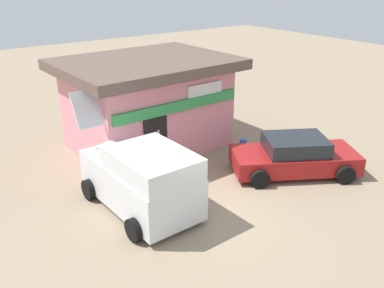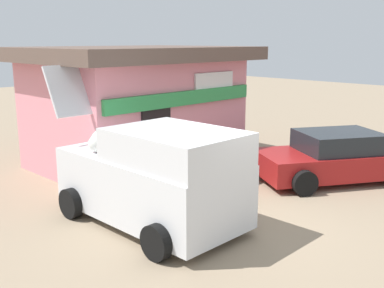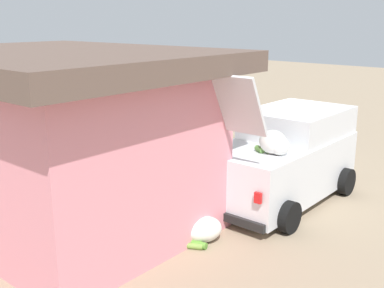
% 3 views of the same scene
% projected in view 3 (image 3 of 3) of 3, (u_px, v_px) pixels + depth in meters
% --- Properties ---
extents(ground_plane, '(60.00, 60.00, 0.00)m').
position_uv_depth(ground_plane, '(264.00, 175.00, 12.21)').
color(ground_plane, gray).
extents(storefront_bar, '(6.27, 4.95, 3.36)m').
position_uv_depth(storefront_bar, '(61.00, 136.00, 9.01)').
color(storefront_bar, pink).
rests_on(storefront_bar, ground_plane).
extents(delivery_van, '(2.29, 4.45, 3.02)m').
position_uv_depth(delivery_van, '(283.00, 157.00, 10.38)').
color(delivery_van, silver).
rests_on(delivery_van, ground_plane).
extents(parked_sedan, '(4.43, 3.59, 1.27)m').
position_uv_depth(parked_sedan, '(152.00, 130.00, 14.60)').
color(parked_sedan, maroon).
rests_on(parked_sedan, ground_plane).
extents(vendor_standing, '(0.44, 0.53, 1.71)m').
position_uv_depth(vendor_standing, '(155.00, 161.00, 10.03)').
color(vendor_standing, navy).
rests_on(vendor_standing, ground_plane).
extents(customer_bending, '(0.71, 0.64, 1.35)m').
position_uv_depth(customer_bending, '(202.00, 185.00, 9.07)').
color(customer_bending, '#4C4C51').
rests_on(customer_bending, ground_plane).
extents(unloaded_banana_pile, '(0.77, 0.89, 0.46)m').
position_uv_depth(unloaded_banana_pile, '(203.00, 230.00, 8.52)').
color(unloaded_banana_pile, silver).
rests_on(unloaded_banana_pile, ground_plane).
extents(paint_bucket, '(0.28, 0.28, 0.34)m').
position_uv_depth(paint_bucket, '(83.00, 160.00, 12.91)').
color(paint_bucket, blue).
rests_on(paint_bucket, ground_plane).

